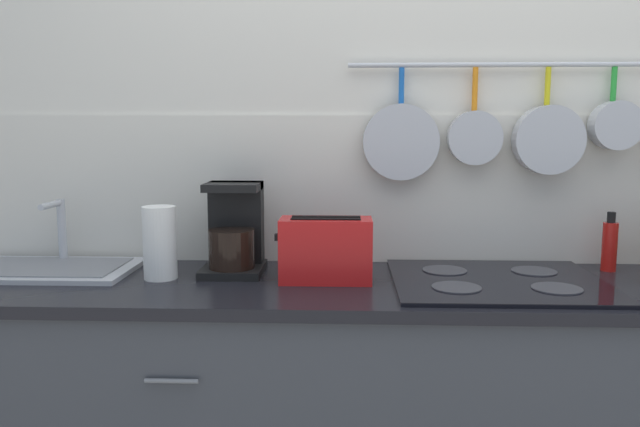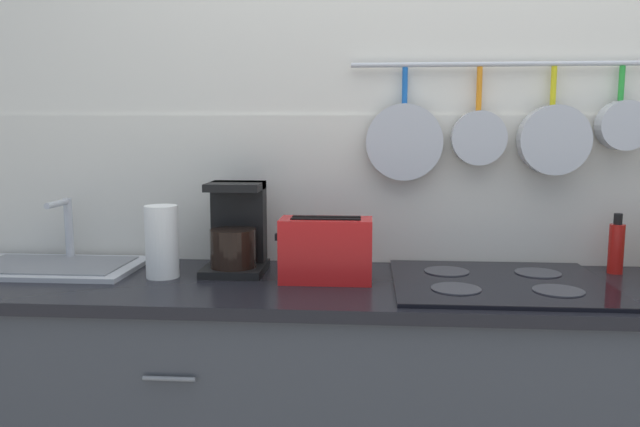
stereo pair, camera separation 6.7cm
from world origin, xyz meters
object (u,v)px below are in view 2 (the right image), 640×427
(toaster, at_px, (326,250))
(bottle_cooking_wine, at_px, (616,247))
(coffee_maker, at_px, (236,234))
(paper_towel_roll, at_px, (162,242))

(toaster, distance_m, bottle_cooking_wine, 0.92)
(coffee_maker, bearing_deg, toaster, -21.55)
(paper_towel_roll, xyz_separation_m, coffee_maker, (0.21, 0.10, 0.01))
(coffee_maker, distance_m, bottle_cooking_wine, 1.20)
(coffee_maker, relative_size, toaster, 0.99)
(paper_towel_roll, distance_m, coffee_maker, 0.23)
(coffee_maker, xyz_separation_m, bottle_cooking_wine, (1.19, 0.06, -0.03))
(coffee_maker, bearing_deg, paper_towel_roll, -153.29)
(coffee_maker, height_order, bottle_cooking_wine, coffee_maker)
(bottle_cooking_wine, bearing_deg, coffee_maker, -177.22)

